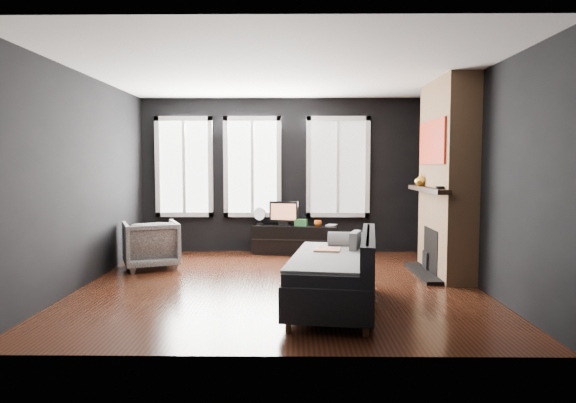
{
  "coord_description": "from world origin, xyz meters",
  "views": [
    {
      "loc": [
        0.18,
        -6.53,
        1.55
      ],
      "look_at": [
        0.1,
        0.3,
        1.05
      ],
      "focal_mm": 32.0,
      "sensor_mm": 36.0,
      "label": 1
    }
  ],
  "objects_px": {
    "media_console": "(295,240)",
    "armchair": "(151,242)",
    "mug": "(318,223)",
    "monitor": "(284,212)",
    "book": "(327,219)",
    "mantel_vase": "(421,180)",
    "sofa": "(334,270)"
  },
  "relations": [
    {
      "from": "media_console",
      "to": "armchair",
      "type": "bearing_deg",
      "value": -142.28
    },
    {
      "from": "mug",
      "to": "monitor",
      "type": "bearing_deg",
      "value": 163.58
    },
    {
      "from": "armchair",
      "to": "book",
      "type": "height_order",
      "value": "armchair"
    },
    {
      "from": "monitor",
      "to": "mantel_vase",
      "type": "height_order",
      "value": "mantel_vase"
    },
    {
      "from": "armchair",
      "to": "monitor",
      "type": "relative_size",
      "value": 1.51
    },
    {
      "from": "media_console",
      "to": "mug",
      "type": "bearing_deg",
      "value": -11.89
    },
    {
      "from": "mug",
      "to": "book",
      "type": "bearing_deg",
      "value": 38.08
    },
    {
      "from": "armchair",
      "to": "media_console",
      "type": "xyz_separation_m",
      "value": [
        2.15,
        1.25,
        -0.14
      ]
    },
    {
      "from": "mug",
      "to": "armchair",
      "type": "bearing_deg",
      "value": -156.33
    },
    {
      "from": "mug",
      "to": "media_console",
      "type": "bearing_deg",
      "value": 160.52
    },
    {
      "from": "monitor",
      "to": "mantel_vase",
      "type": "bearing_deg",
      "value": -15.55
    },
    {
      "from": "armchair",
      "to": "media_console",
      "type": "distance_m",
      "value": 2.49
    },
    {
      "from": "armchair",
      "to": "book",
      "type": "bearing_deg",
      "value": -177.66
    },
    {
      "from": "armchair",
      "to": "monitor",
      "type": "height_order",
      "value": "monitor"
    },
    {
      "from": "armchair",
      "to": "mug",
      "type": "height_order",
      "value": "armchair"
    },
    {
      "from": "sofa",
      "to": "media_console",
      "type": "xyz_separation_m",
      "value": [
        -0.41,
        3.33,
        -0.16
      ]
    },
    {
      "from": "media_console",
      "to": "monitor",
      "type": "height_order",
      "value": "monitor"
    },
    {
      "from": "sofa",
      "to": "monitor",
      "type": "xyz_separation_m",
      "value": [
        -0.61,
        3.36,
        0.32
      ]
    },
    {
      "from": "sofa",
      "to": "monitor",
      "type": "distance_m",
      "value": 3.43
    },
    {
      "from": "mug",
      "to": "mantel_vase",
      "type": "height_order",
      "value": "mantel_vase"
    },
    {
      "from": "mantel_vase",
      "to": "mug",
      "type": "bearing_deg",
      "value": 144.26
    },
    {
      "from": "armchair",
      "to": "book",
      "type": "xyz_separation_m",
      "value": [
        2.7,
        1.24,
        0.21
      ]
    },
    {
      "from": "monitor",
      "to": "media_console",
      "type": "bearing_deg",
      "value": 5.21
    },
    {
      "from": "sofa",
      "to": "book",
      "type": "distance_m",
      "value": 3.33
    },
    {
      "from": "book",
      "to": "mantel_vase",
      "type": "height_order",
      "value": "mantel_vase"
    },
    {
      "from": "sofa",
      "to": "media_console",
      "type": "bearing_deg",
      "value": 105.67
    },
    {
      "from": "armchair",
      "to": "mantel_vase",
      "type": "height_order",
      "value": "mantel_vase"
    },
    {
      "from": "mug",
      "to": "mantel_vase",
      "type": "distance_m",
      "value": 1.96
    },
    {
      "from": "monitor",
      "to": "mug",
      "type": "xyz_separation_m",
      "value": [
        0.58,
        -0.17,
        -0.17
      ]
    },
    {
      "from": "book",
      "to": "mantel_vase",
      "type": "relative_size",
      "value": 1.2
    },
    {
      "from": "media_console",
      "to": "mug",
      "type": "relative_size",
      "value": 11.4
    },
    {
      "from": "armchair",
      "to": "monitor",
      "type": "xyz_separation_m",
      "value": [
        1.95,
        1.28,
        0.34
      ]
    }
  ]
}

